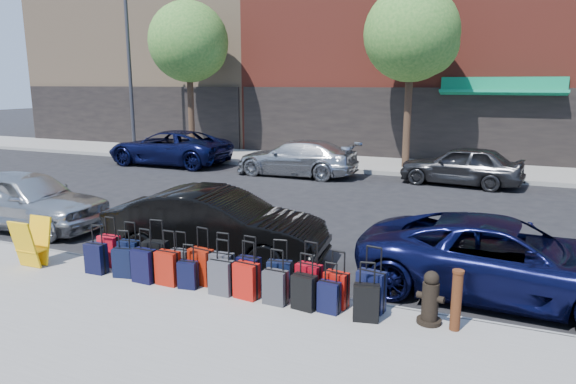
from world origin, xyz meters
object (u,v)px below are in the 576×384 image
at_px(bollard, 456,299).
at_px(car_near_2, 504,259).
at_px(streetlight, 132,61).
at_px(car_far_1, 296,158).
at_px(car_far_0, 169,148).
at_px(car_far_2, 461,165).
at_px(suitcase_front_5, 222,270).
at_px(fire_hydrant, 430,299).
at_px(display_rack, 32,243).
at_px(car_near_0, 25,199).
at_px(tree_center, 415,36).
at_px(tree_left, 191,44).
at_px(car_near_1, 217,226).

bearing_deg(bollard, car_near_2, 72.35).
xyz_separation_m(streetlight, car_far_1, (9.55, -2.26, -3.96)).
bearing_deg(streetlight, car_near_2, -34.56).
height_order(bollard, car_far_0, car_far_0).
bearing_deg(car_far_2, suitcase_front_5, -7.45).
distance_m(fire_hydrant, display_rack, 7.37).
xyz_separation_m(car_near_0, car_near_2, (11.08, 0.06, -0.07)).
height_order(car_far_0, car_far_1, car_far_0).
xyz_separation_m(tree_center, display_rack, (-4.58, -14.82, -4.81)).
relative_size(car_near_2, car_far_1, 0.99).
height_order(tree_left, car_near_1, tree_left).
distance_m(car_near_2, car_far_0, 17.08).
xyz_separation_m(fire_hydrant, display_rack, (-7.35, -0.47, 0.09)).
xyz_separation_m(display_rack, car_near_0, (-2.76, 2.22, 0.14)).
height_order(tree_center, bollard, tree_center).
bearing_deg(fire_hydrant, tree_center, 113.63).
height_order(tree_left, car_near_2, tree_left).
bearing_deg(car_near_0, streetlight, 24.62).
relative_size(tree_center, fire_hydrant, 9.05).
bearing_deg(car_far_0, display_rack, 23.99).
distance_m(bollard, car_near_1, 5.09).
bearing_deg(display_rack, car_far_2, 60.43).
bearing_deg(tree_left, suitcase_front_5, -55.66).
bearing_deg(car_near_2, car_near_0, 92.62).
relative_size(streetlight, car_near_2, 1.65).
bearing_deg(streetlight, fire_hydrant, -40.11).
relative_size(fire_hydrant, car_near_0, 0.18).
xyz_separation_m(suitcase_front_5, fire_hydrant, (3.49, -0.04, 0.07)).
bearing_deg(car_far_1, tree_center, 128.25).
height_order(streetlight, bollard, streetlight).
height_order(display_rack, car_near_2, car_near_2).
xyz_separation_m(tree_left, car_far_1, (6.61, -2.96, -4.71)).
relative_size(car_near_1, car_far_2, 1.06).
bearing_deg(bollard, fire_hydrant, 167.91).
distance_m(tree_center, car_near_0, 15.31).
xyz_separation_m(tree_center, streetlight, (-13.44, -0.70, -0.75)).
bearing_deg(car_far_0, car_near_0, 15.22).
bearing_deg(suitcase_front_5, car_near_2, 19.54).
distance_m(streetlight, car_near_1, 17.34).
bearing_deg(suitcase_front_5, bollard, -3.98).
relative_size(fire_hydrant, car_far_0, 0.14).
bearing_deg(fire_hydrant, car_far_2, 105.18).
xyz_separation_m(streetlight, suitcase_front_5, (12.72, -13.61, -4.21)).
relative_size(suitcase_front_5, display_rack, 1.03).
height_order(tree_center, suitcase_front_5, tree_center).
bearing_deg(suitcase_front_5, tree_center, 84.94).
distance_m(tree_left, car_far_2, 13.82).
relative_size(tree_center, car_near_2, 1.50).
distance_m(tree_left, suitcase_front_5, 18.03).
distance_m(suitcase_front_5, car_far_1, 11.78).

